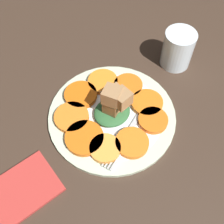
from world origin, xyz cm
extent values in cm
cube|color=#38281E|center=(0.00, 0.00, 1.00)|extent=(120.00, 120.00, 2.00)
cylinder|color=beige|center=(0.00, 0.00, 2.50)|extent=(29.32, 29.32, 1.00)
cylinder|color=white|center=(0.00, 0.00, 2.55)|extent=(23.46, 23.46, 1.00)
cylinder|color=orange|center=(-1.25, -8.56, 3.70)|extent=(7.26, 7.26, 1.21)
cylinder|color=orange|center=(6.05, -7.20, 3.70)|extent=(6.68, 6.68, 1.21)
cylinder|color=orange|center=(8.14, -2.86, 3.70)|extent=(7.38, 7.38, 1.21)
cylinder|color=orange|center=(7.89, 3.76, 3.70)|extent=(6.99, 6.99, 1.21)
cylinder|color=orange|center=(3.79, 8.53, 3.70)|extent=(7.32, 7.32, 1.21)
cylinder|color=#D35E12|center=(-2.77, 8.57, 3.70)|extent=(7.77, 7.77, 1.21)
cylinder|color=orange|center=(-7.90, 4.70, 3.70)|extent=(7.88, 7.88, 1.21)
cylinder|color=#D66014|center=(-8.62, -1.37, 3.70)|extent=(8.42, 8.42, 1.21)
cylinder|color=#F9953A|center=(-6.59, -6.09, 3.70)|extent=(6.70, 6.70, 1.21)
ellipsoid|color=#2D6033|center=(0.00, 0.00, 4.10)|extent=(8.53, 7.67, 2.00)
cube|color=brown|center=(-0.07, 0.13, 6.74)|extent=(4.33, 4.33, 3.28)
cube|color=#9E754C|center=(1.23, 0.64, 7.35)|extent=(4.50, 4.50, 4.50)
cube|color=#9E754C|center=(1.23, -1.68, 10.30)|extent=(3.77, 3.77, 3.46)
cube|color=#9E754C|center=(0.04, 0.45, 10.48)|extent=(4.88, 4.88, 3.59)
cube|color=#B2B2B7|center=(3.23, -4.69, 3.30)|extent=(12.51, 5.86, 0.40)
cube|color=#B2B2B7|center=(-3.56, -7.40, 3.30)|extent=(2.32, 2.73, 0.40)
cube|color=#B2B2B7|center=(-6.30, -9.57, 3.30)|extent=(4.88, 2.19, 0.40)
cube|color=#B2B2B7|center=(-6.55, -8.95, 3.30)|extent=(4.88, 2.19, 0.40)
cube|color=#B2B2B7|center=(-6.80, -8.33, 3.30)|extent=(4.88, 2.19, 0.40)
cube|color=#B2B2B7|center=(-7.05, -7.71, 3.30)|extent=(4.88, 2.19, 0.40)
cylinder|color=silver|center=(23.43, 3.25, 6.87)|extent=(7.74, 7.74, 9.73)
cube|color=#B2332D|center=(-26.45, -2.64, 2.40)|extent=(17.43, 10.46, 0.80)
camera|label=1|loc=(-20.93, -26.85, 57.76)|focal=45.00mm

